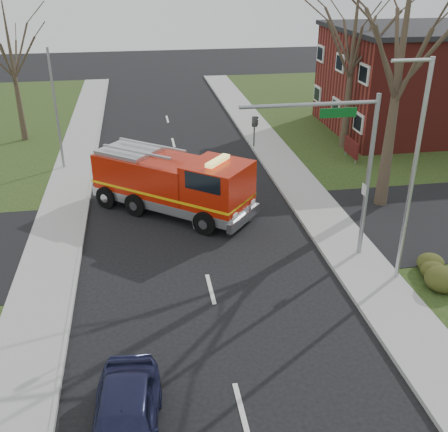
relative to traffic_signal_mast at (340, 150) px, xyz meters
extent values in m
plane|color=black|center=(-5.21, -1.50, -4.71)|extent=(120.00, 120.00, 0.00)
cube|color=gray|center=(0.99, -1.50, -4.63)|extent=(2.40, 80.00, 0.15)
cube|color=gray|center=(-11.41, -1.50, -4.63)|extent=(2.40, 80.00, 0.15)
cube|color=maroon|center=(13.79, 16.50, -1.21)|extent=(15.00, 10.00, 7.00)
cube|color=silver|center=(6.24, 16.50, -2.71)|extent=(0.12, 1.40, 1.20)
cube|color=#4C1111|center=(5.29, 11.00, -3.81)|extent=(0.12, 2.00, 1.00)
cylinder|color=gray|center=(5.29, 10.20, -4.26)|extent=(0.08, 0.08, 0.90)
cylinder|color=gray|center=(5.29, 11.80, -4.26)|extent=(0.08, 0.08, 0.90)
ellipsoid|color=#363C16|center=(3.79, -2.50, -4.13)|extent=(2.80, 2.00, 0.90)
cone|color=#3D3124|center=(4.29, 4.50, 1.29)|extent=(0.64, 0.64, 12.00)
cone|color=#3D3124|center=(5.79, 13.50, 0.54)|extent=(0.56, 0.56, 10.50)
cone|color=#3D3124|center=(-15.21, 18.50, -0.21)|extent=(0.44, 0.44, 9.00)
cylinder|color=gray|center=(1.29, 0.00, -1.31)|extent=(0.18, 0.18, 6.80)
cylinder|color=gray|center=(-1.31, 0.00, 1.79)|extent=(5.20, 0.14, 0.14)
cube|color=#0C591E|center=(-0.21, 0.00, 1.44)|extent=(1.40, 0.06, 0.35)
imported|color=black|center=(-3.31, 0.00, 1.44)|extent=(0.22, 0.18, 1.10)
cylinder|color=#B7BABF|center=(1.99, -2.00, -0.51)|extent=(0.16, 0.16, 8.40)
cylinder|color=#B7BABF|center=(1.29, -2.00, 3.59)|extent=(1.40, 0.12, 0.12)
cylinder|color=gray|center=(-12.01, 12.50, -1.21)|extent=(0.14, 0.14, 7.00)
cube|color=#AE1908|center=(-7.03, 6.46, -3.14)|extent=(5.73, 5.36, 2.12)
cube|color=#AE1908|center=(-4.06, 4.02, -2.99)|extent=(3.70, 3.70, 2.43)
cube|color=#B7BABF|center=(-6.10, 5.69, -4.00)|extent=(7.77, 7.05, 0.45)
cube|color=#E5B20C|center=(-6.10, 5.69, -3.44)|extent=(7.78, 7.05, 0.12)
cube|color=black|center=(-3.21, 3.32, -2.23)|extent=(1.55, 1.86, 0.86)
cube|color=#E5D866|center=(-4.06, 4.02, -1.63)|extent=(1.30, 1.47, 0.18)
cylinder|color=black|center=(-4.82, 2.94, -4.15)|extent=(1.08, 0.98, 1.11)
cylinder|color=black|center=(-3.15, 4.97, -4.15)|extent=(1.08, 0.98, 1.11)
cylinder|color=black|center=(-9.27, 6.60, -4.15)|extent=(1.08, 0.98, 1.11)
cylinder|color=black|center=(-7.61, 8.63, -4.15)|extent=(1.08, 0.98, 1.11)
imported|color=#1C1E3E|center=(-8.33, -8.10, -3.96)|extent=(2.12, 4.50, 1.49)
camera|label=1|loc=(-7.43, -17.91, 6.40)|focal=42.00mm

